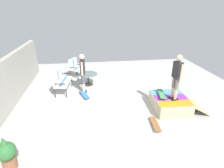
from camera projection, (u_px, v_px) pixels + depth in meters
name	position (u px, v px, depth m)	size (l,w,h in m)	color
ground_plane	(117.00, 107.00, 7.04)	(12.00, 12.00, 0.10)	#B2B2AD
back_wall_cinderblock	(1.00, 91.00, 6.16)	(9.00, 0.20, 1.85)	#ADA89E
skate_ramp	(170.00, 103.00, 6.75)	(1.40, 1.91, 0.50)	tan
patio_bench	(61.00, 79.00, 7.95)	(1.31, 0.71, 1.02)	#2D2823
patio_chair_near_house	(75.00, 66.00, 9.61)	(0.82, 0.80, 1.02)	#2D2823
patio_table	(88.00, 77.00, 8.74)	(0.90, 0.90, 0.57)	#2D2823
person_watching	(83.00, 71.00, 7.70)	(0.48, 0.27, 1.76)	navy
person_skater	(177.00, 74.00, 6.13)	(0.47, 0.30, 1.64)	black
skateboard_by_bench	(84.00, 95.00, 7.73)	(0.82, 0.45, 0.10)	#3372B2
skateboard_spare	(155.00, 124.00, 5.83)	(0.81, 0.27, 0.10)	brown
skateboard_on_ramp	(161.00, 94.00, 6.70)	(0.82, 0.35, 0.10)	#3F8C4C
potted_plant	(7.00, 153.00, 4.18)	(0.44, 0.44, 0.92)	brown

